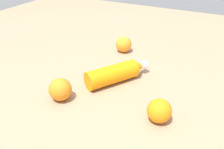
# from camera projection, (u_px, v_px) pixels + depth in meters

# --- Properties ---
(ground_plane) EXTENTS (2.40, 2.40, 0.00)m
(ground_plane) POSITION_uv_depth(u_px,v_px,m) (104.00, 86.00, 0.92)
(ground_plane) COLOR #9E7F60
(water_bottle) EXTENTS (0.19, 0.25, 0.07)m
(water_bottle) POSITION_uv_depth(u_px,v_px,m) (117.00, 73.00, 0.93)
(water_bottle) COLOR orange
(water_bottle) RESTS_ON ground_plane
(orange_0) EXTENTS (0.08, 0.08, 0.08)m
(orange_0) POSITION_uv_depth(u_px,v_px,m) (60.00, 89.00, 0.83)
(orange_0) COLOR orange
(orange_0) RESTS_ON ground_plane
(orange_1) EXTENTS (0.08, 0.08, 0.08)m
(orange_1) POSITION_uv_depth(u_px,v_px,m) (124.00, 44.00, 1.17)
(orange_1) COLOR orange
(orange_1) RESTS_ON ground_plane
(orange_2) EXTENTS (0.07, 0.07, 0.07)m
(orange_2) POSITION_uv_depth(u_px,v_px,m) (159.00, 111.00, 0.73)
(orange_2) COLOR orange
(orange_2) RESTS_ON ground_plane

